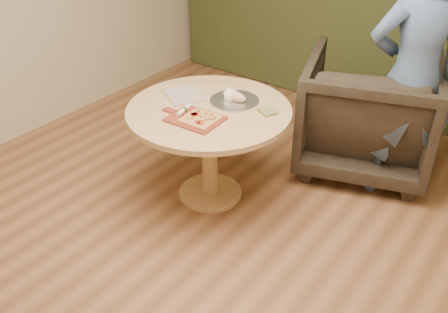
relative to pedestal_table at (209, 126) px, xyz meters
name	(u,v)px	position (x,y,z in m)	size (l,w,h in m)	color
room_shell	(188,73)	(0.50, -0.78, 0.79)	(5.04, 6.04, 2.84)	#95603B
pedestal_table	(209,126)	(0.00, 0.00, 0.00)	(1.17, 1.17, 0.75)	tan
pizza_paddle	(194,119)	(0.03, -0.19, 0.15)	(0.45, 0.30, 0.01)	#983A26
flatbread_pizza	(201,119)	(0.09, -0.21, 0.17)	(0.23, 0.23, 0.04)	#E09E57
cutlery_roll	(184,110)	(-0.08, -0.17, 0.17)	(0.06, 0.20, 0.03)	white
newspaper	(184,95)	(-0.27, 0.05, 0.15)	(0.30, 0.25, 0.01)	silver
serving_tray	(234,101)	(0.08, 0.19, 0.15)	(0.36, 0.36, 0.02)	silver
bread_roll	(233,96)	(0.08, 0.19, 0.18)	(0.19, 0.09, 0.09)	#DDB586
green_packet	(268,111)	(0.37, 0.19, 0.15)	(0.12, 0.10, 0.02)	#5E692F
armchair	(368,109)	(0.75, 1.12, -0.09)	(1.01, 0.95, 1.04)	black
person_standing	(413,77)	(1.09, 0.94, 0.33)	(0.69, 0.45, 1.88)	#486189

